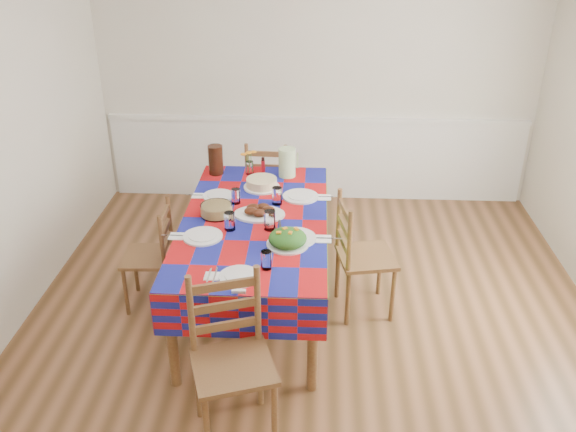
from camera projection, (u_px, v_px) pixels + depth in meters
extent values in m
cube|color=brown|center=(311.00, 340.00, 4.59)|extent=(4.50, 5.00, 0.04)
cube|color=beige|center=(318.00, 75.00, 6.20)|extent=(4.50, 0.04, 2.70)
cube|color=white|center=(317.00, 119.00, 6.36)|extent=(4.41, 0.06, 0.04)
cube|color=white|center=(316.00, 159.00, 6.58)|extent=(4.41, 0.03, 0.90)
cylinder|color=brown|center=(172.00, 340.00, 3.98)|extent=(0.07, 0.07, 0.75)
cylinder|color=brown|center=(313.00, 344.00, 3.94)|extent=(0.07, 0.07, 0.75)
cylinder|color=brown|center=(216.00, 211.00, 5.64)|extent=(0.07, 0.07, 0.75)
cylinder|color=brown|center=(316.00, 213.00, 5.59)|extent=(0.07, 0.07, 0.75)
cube|color=brown|center=(255.00, 222.00, 4.61)|extent=(1.05, 1.99, 0.04)
cube|color=red|center=(255.00, 219.00, 4.60)|extent=(1.09, 2.03, 0.01)
cube|color=red|center=(185.00, 236.00, 4.70)|extent=(0.01, 2.03, 0.31)
cube|color=red|center=(326.00, 239.00, 4.65)|extent=(0.01, 2.03, 0.31)
cube|color=red|center=(239.00, 318.00, 3.77)|extent=(1.09, 0.01, 0.31)
cube|color=red|center=(266.00, 183.00, 5.57)|extent=(1.09, 0.01, 0.31)
cylinder|color=white|center=(239.00, 276.00, 3.87)|extent=(0.26, 0.26, 0.01)
cylinder|color=white|center=(239.00, 275.00, 3.87)|extent=(0.18, 0.18, 0.01)
cylinder|color=white|center=(266.00, 260.00, 3.94)|extent=(0.07, 0.07, 0.13)
cube|color=white|center=(212.00, 276.00, 3.88)|extent=(0.10, 0.10, 0.01)
cube|color=silver|center=(209.00, 275.00, 3.88)|extent=(0.01, 0.16, 0.00)
cube|color=silver|center=(215.00, 276.00, 3.88)|extent=(0.01, 0.19, 0.00)
cylinder|color=white|center=(203.00, 236.00, 4.33)|extent=(0.28, 0.28, 0.01)
cylinder|color=white|center=(203.00, 235.00, 4.33)|extent=(0.20, 0.20, 0.01)
cylinder|color=white|center=(230.00, 221.00, 4.41)|extent=(0.08, 0.08, 0.14)
cube|color=white|center=(177.00, 236.00, 4.35)|extent=(0.11, 0.11, 0.01)
cube|color=silver|center=(174.00, 236.00, 4.34)|extent=(0.18, 0.01, 0.00)
cube|color=silver|center=(179.00, 236.00, 4.34)|extent=(0.21, 0.01, 0.00)
cylinder|color=white|center=(218.00, 196.00, 4.94)|extent=(0.25, 0.25, 0.01)
cylinder|color=white|center=(218.00, 195.00, 4.93)|extent=(0.18, 0.18, 0.01)
cylinder|color=white|center=(236.00, 196.00, 4.81)|extent=(0.07, 0.07, 0.12)
cube|color=white|center=(198.00, 196.00, 4.95)|extent=(0.09, 0.09, 0.01)
cube|color=silver|center=(196.00, 195.00, 4.94)|extent=(0.16, 0.01, 0.00)
cube|color=silver|center=(200.00, 195.00, 4.94)|extent=(0.19, 0.01, 0.00)
cylinder|color=white|center=(295.00, 238.00, 4.32)|extent=(0.30, 0.30, 0.02)
cylinder|color=white|center=(295.00, 236.00, 4.31)|extent=(0.21, 0.21, 0.01)
cylinder|color=white|center=(270.00, 220.00, 4.41)|extent=(0.08, 0.08, 0.15)
cube|color=white|center=(323.00, 239.00, 4.31)|extent=(0.11, 0.11, 0.01)
cube|color=silver|center=(320.00, 238.00, 4.31)|extent=(0.19, 0.01, 0.00)
cube|color=silver|center=(327.00, 238.00, 4.31)|extent=(0.22, 0.01, 0.00)
cylinder|color=white|center=(301.00, 196.00, 4.92)|extent=(0.29, 0.29, 0.01)
cylinder|color=white|center=(301.00, 195.00, 4.92)|extent=(0.20, 0.20, 0.01)
cylinder|color=white|center=(277.00, 196.00, 4.79)|extent=(0.08, 0.08, 0.14)
cube|color=white|center=(324.00, 197.00, 4.92)|extent=(0.11, 0.11, 0.01)
cube|color=silver|center=(322.00, 197.00, 4.91)|extent=(0.18, 0.01, 0.00)
cube|color=silver|center=(327.00, 197.00, 4.91)|extent=(0.21, 0.01, 0.00)
ellipsoid|color=white|center=(259.00, 214.00, 4.64)|extent=(0.39, 0.28, 0.02)
ellipsoid|color=black|center=(268.00, 210.00, 4.62)|extent=(0.10, 0.09, 0.06)
ellipsoid|color=black|center=(263.00, 207.00, 4.66)|extent=(0.10, 0.09, 0.06)
ellipsoid|color=black|center=(253.00, 208.00, 4.65)|extent=(0.10, 0.09, 0.06)
ellipsoid|color=black|center=(251.00, 211.00, 4.60)|extent=(0.10, 0.09, 0.06)
ellipsoid|color=black|center=(259.00, 213.00, 4.57)|extent=(0.10, 0.09, 0.06)
cylinder|color=white|center=(288.00, 244.00, 4.24)|extent=(0.30, 0.30, 0.01)
ellipsoid|color=#124813|center=(288.00, 238.00, 4.22)|extent=(0.27, 0.27, 0.12)
cube|color=orange|center=(279.00, 233.00, 4.17)|extent=(0.03, 0.02, 0.01)
cube|color=orange|center=(285.00, 229.00, 4.22)|extent=(0.04, 0.04, 0.01)
cube|color=orange|center=(290.00, 233.00, 4.16)|extent=(0.03, 0.04, 0.01)
cube|color=orange|center=(296.00, 229.00, 4.21)|extent=(0.04, 0.04, 0.01)
cylinder|color=white|center=(216.00, 210.00, 4.63)|extent=(0.24, 0.24, 0.09)
cylinder|color=tan|center=(216.00, 210.00, 4.63)|extent=(0.23, 0.23, 0.07)
cylinder|color=white|center=(262.00, 187.00, 5.09)|extent=(0.30, 0.30, 0.01)
cylinder|color=tan|center=(262.00, 182.00, 5.07)|extent=(0.25, 0.25, 0.07)
cube|color=black|center=(273.00, 225.00, 4.49)|extent=(0.12, 0.28, 0.01)
cube|color=black|center=(280.00, 224.00, 4.50)|extent=(0.06, 0.30, 0.01)
cylinder|color=white|center=(250.00, 168.00, 5.32)|extent=(0.07, 0.07, 0.12)
cylinder|color=#377E2A|center=(247.00, 163.00, 5.30)|extent=(0.01, 0.01, 0.16)
ellipsoid|color=orange|center=(244.00, 154.00, 5.27)|extent=(0.05, 0.05, 0.02)
cylinder|color=#377E2A|center=(251.00, 163.00, 5.31)|extent=(0.01, 0.01, 0.16)
ellipsoid|color=orange|center=(254.00, 152.00, 5.28)|extent=(0.05, 0.05, 0.02)
cylinder|color=#377E2A|center=(249.00, 164.00, 5.29)|extent=(0.01, 0.01, 0.16)
ellipsoid|color=orange|center=(249.00, 153.00, 5.22)|extent=(0.05, 0.05, 0.02)
cylinder|color=red|center=(263.00, 165.00, 5.33)|extent=(0.04, 0.04, 0.15)
cylinder|color=#BADE9C|center=(287.00, 162.00, 5.26)|extent=(0.15, 0.15, 0.25)
cylinder|color=black|center=(216.00, 160.00, 5.30)|extent=(0.13, 0.13, 0.26)
cube|color=white|center=(239.00, 291.00, 3.72)|extent=(0.09, 0.03, 0.02)
cylinder|color=brown|center=(207.00, 431.00, 3.46)|extent=(0.04, 0.04, 0.50)
cylinder|color=brown|center=(275.00, 416.00, 3.55)|extent=(0.04, 0.04, 0.50)
cylinder|color=brown|center=(198.00, 386.00, 3.78)|extent=(0.04, 0.04, 0.50)
cylinder|color=brown|center=(260.00, 374.00, 3.87)|extent=(0.04, 0.04, 0.50)
cube|color=brown|center=(233.00, 367.00, 3.54)|extent=(0.58, 0.57, 0.03)
cylinder|color=brown|center=(191.00, 316.00, 3.55)|extent=(0.04, 0.04, 0.55)
cylinder|color=brown|center=(258.00, 305.00, 3.64)|extent=(0.04, 0.04, 0.55)
cube|color=brown|center=(226.00, 326.00, 3.65)|extent=(0.38, 0.15, 0.06)
cube|color=brown|center=(225.00, 306.00, 3.58)|extent=(0.38, 0.15, 0.06)
cube|color=brown|center=(223.00, 286.00, 3.51)|extent=(0.38, 0.15, 0.06)
cylinder|color=brown|center=(289.00, 201.00, 6.17)|extent=(0.04, 0.04, 0.45)
cylinder|color=brown|center=(254.00, 199.00, 6.20)|extent=(0.04, 0.04, 0.45)
cylinder|color=brown|center=(286.00, 216.00, 5.87)|extent=(0.04, 0.04, 0.45)
cylinder|color=brown|center=(249.00, 214.00, 5.90)|extent=(0.04, 0.04, 0.45)
cube|color=brown|center=(269.00, 185.00, 5.92)|extent=(0.44, 0.42, 0.03)
cylinder|color=brown|center=(286.00, 171.00, 5.64)|extent=(0.04, 0.04, 0.50)
cylinder|color=brown|center=(247.00, 169.00, 5.67)|extent=(0.04, 0.04, 0.50)
cube|color=brown|center=(266.00, 180.00, 5.70)|extent=(0.36, 0.04, 0.05)
cube|color=brown|center=(266.00, 167.00, 5.64)|extent=(0.36, 0.04, 0.05)
cube|color=brown|center=(266.00, 154.00, 5.58)|extent=(0.36, 0.04, 0.05)
cylinder|color=brown|center=(136.00, 269.00, 5.05)|extent=(0.03, 0.03, 0.42)
cylinder|color=brown|center=(126.00, 292.00, 4.75)|extent=(0.03, 0.03, 0.42)
cylinder|color=brown|center=(173.00, 269.00, 5.05)|extent=(0.03, 0.03, 0.42)
cylinder|color=brown|center=(166.00, 292.00, 4.75)|extent=(0.03, 0.03, 0.42)
cube|color=brown|center=(147.00, 257.00, 4.80)|extent=(0.39, 0.40, 0.03)
cylinder|color=brown|center=(170.00, 223.00, 4.85)|extent=(0.03, 0.03, 0.46)
cylinder|color=brown|center=(162.00, 243.00, 4.55)|extent=(0.03, 0.03, 0.46)
cube|color=brown|center=(167.00, 243.00, 4.74)|extent=(0.03, 0.33, 0.05)
cube|color=brown|center=(166.00, 229.00, 4.69)|extent=(0.03, 0.33, 0.05)
cube|color=brown|center=(164.00, 216.00, 4.63)|extent=(0.03, 0.33, 0.05)
cylinder|color=brown|center=(393.00, 296.00, 4.67)|extent=(0.04, 0.04, 0.47)
cylinder|color=brown|center=(380.00, 270.00, 5.00)|extent=(0.04, 0.04, 0.47)
cylinder|color=brown|center=(348.00, 299.00, 4.63)|extent=(0.04, 0.04, 0.47)
cylinder|color=brown|center=(338.00, 273.00, 4.96)|extent=(0.04, 0.04, 0.47)
cube|color=brown|center=(366.00, 257.00, 4.70)|extent=(0.49, 0.50, 0.03)
cylinder|color=brown|center=(349.00, 243.00, 4.40)|extent=(0.04, 0.04, 0.52)
cylinder|color=brown|center=(339.00, 219.00, 4.73)|extent=(0.04, 0.04, 0.52)
cube|color=brown|center=(343.00, 243.00, 4.61)|extent=(0.09, 0.37, 0.05)
cube|color=brown|center=(344.00, 227.00, 4.55)|extent=(0.09, 0.37, 0.05)
cube|color=brown|center=(345.00, 211.00, 4.49)|extent=(0.09, 0.37, 0.05)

